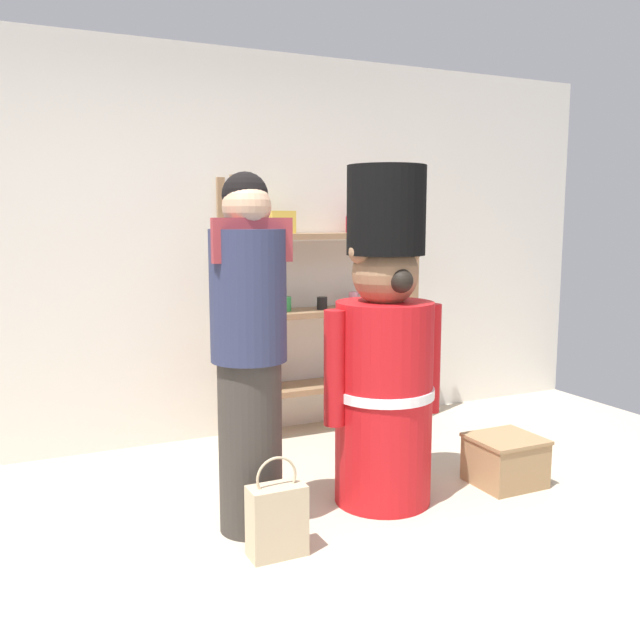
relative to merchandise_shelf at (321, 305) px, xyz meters
name	(u,v)px	position (x,y,z in m)	size (l,w,h in m)	color
ground_plane	(344,587)	(-0.83, -1.98, -0.89)	(6.40, 6.40, 0.00)	beige
back_wall	(194,248)	(-0.83, 0.22, 0.41)	(6.40, 0.12, 2.60)	silver
merchandise_shelf	(321,305)	(0.00, 0.00, 0.00)	(1.38, 0.35, 1.76)	#93704C
teddy_bear_guard	(384,356)	(-0.24, -1.28, -0.11)	(0.68, 0.53, 1.76)	red
person_shopper	(249,350)	(-0.99, -1.31, -0.01)	(0.37, 0.36, 1.70)	#38332D
shopping_bag	(277,519)	(-0.98, -1.61, -0.72)	(0.26, 0.13, 0.46)	#C1AD89
display_crate	(505,460)	(0.50, -1.38, -0.76)	(0.38, 0.36, 0.27)	#9E7A51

